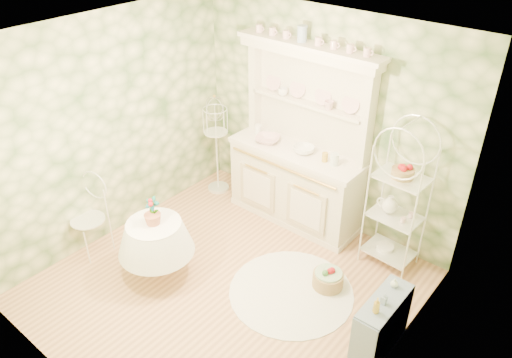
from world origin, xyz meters
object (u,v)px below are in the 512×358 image
Objects in this scene: round_table at (157,251)px; birdcage_stand at (217,148)px; floor_basket at (328,277)px; bakers_rack at (398,199)px; cafe_chair at (88,219)px; kitchen_dresser at (297,140)px; side_shelf at (381,326)px.

round_table is 0.50× the size of birdcage_stand.
bakers_rack is at bearing 68.67° from floor_basket.
cafe_chair is (-2.83, -2.09, -0.42)m from bakers_rack.
floor_basket is (1.06, -0.82, -1.02)m from kitchen_dresser.
kitchen_dresser is 1.71× the size of birdcage_stand.
kitchen_dresser reaches higher than birdcage_stand.
birdcage_stand reaches higher than round_table.
kitchen_dresser is at bearing 141.95° from side_shelf.
kitchen_dresser is 1.68m from floor_basket.
cafe_chair is at bearing -170.35° from side_shelf.
bakers_rack is 2.70m from round_table.
cafe_chair is (-1.46, -2.10, -0.69)m from kitchen_dresser.
kitchen_dresser is 3.40× the size of round_table.
side_shelf reaches higher than floor_basket.
floor_basket is at bearing -108.01° from bakers_rack.
kitchen_dresser is 2.65m from cafe_chair.
birdcage_stand reaches higher than floor_basket.
side_shelf is at bearing 1.85° from cafe_chair.
side_shelf is 3.33m from birdcage_stand.
floor_basket is at bearing 149.14° from side_shelf.
kitchen_dresser is at bearing 6.14° from birdcage_stand.
bakers_rack is 1.93× the size of cafe_chair.
birdcage_stand is (0.22, 1.97, 0.21)m from cafe_chair.
cafe_chair reaches higher than floor_basket.
bakers_rack is 2.62× the size of round_table.
cafe_chair is at bearing -140.31° from bakers_rack.
cafe_chair reaches higher than side_shelf.
bakers_rack is 4.53× the size of floor_basket.
kitchen_dresser is 1.40m from bakers_rack.
floor_basket is (1.58, 1.05, -0.21)m from round_table.
floor_basket is (2.30, -0.68, -0.54)m from birdcage_stand.
floor_basket is at bearing -16.55° from birdcage_stand.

